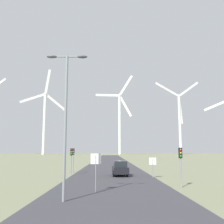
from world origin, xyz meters
name	(u,v)px	position (x,y,z in m)	size (l,w,h in m)	color
road_surface	(111,165)	(0.00, 48.00, 0.00)	(10.00, 240.00, 0.01)	#38383D
streetlamp	(66,107)	(-3.07, 8.91, 5.90)	(2.72, 0.32, 9.40)	gray
stop_sign_near	(96,165)	(-1.30, 12.72, 2.02)	(0.81, 0.07, 2.88)	gray
stop_sign_far	(153,164)	(4.71, 22.71, 1.60)	(0.81, 0.07, 2.30)	gray
traffic_light_post_near_left	(71,155)	(-5.21, 26.55, 2.48)	(0.28, 0.34, 3.38)	gray
traffic_light_post_near_right	(181,158)	(5.89, 15.00, 2.47)	(0.28, 0.33, 3.35)	gray
traffic_light_post_mid_left	(73,155)	(-5.40, 29.90, 2.50)	(0.28, 0.34, 3.41)	gray
car_approaching	(120,168)	(1.06, 25.34, 0.91)	(2.02, 4.19, 1.83)	black
wind_turbine_left	(45,117)	(-49.80, 189.76, 28.53)	(33.24, 11.78, 65.91)	white
wind_turbine_center	(120,118)	(7.89, 205.70, 29.73)	(31.08, 2.60, 65.74)	white
wind_turbine_right	(180,117)	(59.36, 212.96, 30.93)	(40.65, 11.99, 63.85)	white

